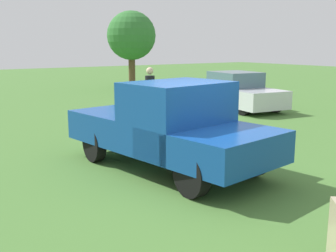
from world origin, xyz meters
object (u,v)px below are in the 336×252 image
Objects in this scene: person_bystander at (150,91)px; pickup_truck at (172,124)px; sedan_far at (237,92)px; tree_back_left at (131,36)px.

pickup_truck is at bearing 32.07° from person_bystander.
pickup_truck is at bearing -44.77° from sedan_far.
tree_back_left reaches higher than pickup_truck.
sedan_far is 0.99× the size of tree_back_left.
pickup_truck is 8.78m from sedan_far.
person_bystander is 10.88m from tree_back_left.
tree_back_left is at bearing -34.85° from pickup_truck.
pickup_truck reaches higher than sedan_far.
tree_back_left is at bearing -174.15° from sedan_far.
sedan_far is 9.42m from tree_back_left.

